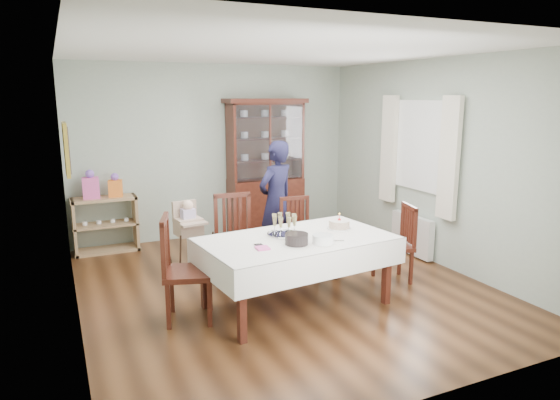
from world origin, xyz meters
TOP-DOWN VIEW (x-y plane):
  - floor at (0.00, 0.00)m, footprint 5.00×5.00m
  - room_shell at (0.00, 0.53)m, footprint 5.00×5.00m
  - dining_table at (-0.10, -0.58)m, footprint 2.11×1.35m
  - china_cabinet at (0.75, 2.26)m, footprint 1.30×0.48m
  - sideboard at (-1.75, 2.28)m, footprint 0.90×0.38m
  - picture_frame at (-2.22, 0.80)m, footprint 0.04×0.48m
  - window at (2.22, 0.30)m, footprint 0.04×1.02m
  - curtain_left at (2.16, -0.32)m, footprint 0.07×0.30m
  - curtain_right at (2.16, 0.92)m, footprint 0.07×0.30m
  - radiator at (2.16, 0.30)m, footprint 0.10×0.80m
  - chair_far_left at (-0.44, 0.35)m, footprint 0.52×0.52m
  - chair_far_right at (0.44, 0.43)m, footprint 0.46×0.46m
  - chair_end_left at (-1.24, -0.43)m, footprint 0.60×0.60m
  - chair_end_right at (1.32, -0.39)m, footprint 0.51×0.51m
  - woman at (0.36, 0.96)m, footprint 0.70×0.59m
  - high_chair at (-0.88, 0.92)m, footprint 0.48×0.48m
  - champagne_tray at (-0.18, -0.44)m, footprint 0.37×0.37m
  - birthday_cake at (0.49, -0.47)m, footprint 0.27×0.27m
  - plate_stack_dark at (-0.21, -0.79)m, footprint 0.28×0.28m
  - plate_stack_white at (0.05, -0.88)m, footprint 0.22×0.22m
  - napkin_stack at (-0.58, -0.80)m, footprint 0.13×0.13m
  - cutlery at (-0.60, -0.71)m, footprint 0.11×0.16m
  - cake_knife at (0.17, -0.85)m, footprint 0.24×0.12m
  - gift_bag_pink at (-1.91, 2.26)m, footprint 0.23×0.15m
  - gift_bag_orange at (-1.58, 2.26)m, footprint 0.21×0.17m

SIDE VIEW (x-z plane):
  - floor at x=0.00m, z-range 0.00..0.00m
  - chair_far_right at x=0.44m, z-range -0.19..0.74m
  - chair_end_right at x=1.32m, z-range -0.19..0.75m
  - radiator at x=2.16m, z-range 0.02..0.57m
  - chair_far_left at x=-0.44m, z-range -0.21..0.84m
  - chair_end_left at x=-1.24m, z-range -0.22..0.85m
  - high_chair at x=-0.88m, z-range -0.10..0.84m
  - dining_table at x=-0.10m, z-range 0.00..0.76m
  - sideboard at x=-1.75m, z-range 0.00..0.80m
  - cake_knife at x=0.17m, z-range 0.76..0.77m
  - cutlery at x=-0.60m, z-range 0.76..0.77m
  - napkin_stack at x=-0.58m, z-range 0.76..0.78m
  - plate_stack_white at x=0.05m, z-range 0.76..0.85m
  - birthday_cake at x=0.49m, z-range 0.72..0.90m
  - plate_stack_dark at x=-0.21m, z-range 0.76..0.87m
  - woman at x=0.36m, z-range 0.00..1.64m
  - champagne_tray at x=-0.18m, z-range 0.72..0.94m
  - gift_bag_orange at x=-1.58m, z-range 0.78..1.12m
  - gift_bag_pink at x=-1.91m, z-range 0.78..1.19m
  - china_cabinet at x=0.75m, z-range 0.04..2.21m
  - curtain_left at x=2.16m, z-range 0.67..2.23m
  - curtain_right at x=2.16m, z-range 0.67..2.23m
  - window at x=2.22m, z-range 0.94..2.16m
  - picture_frame at x=-2.22m, z-range 1.36..1.94m
  - room_shell at x=0.00m, z-range -0.80..4.20m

